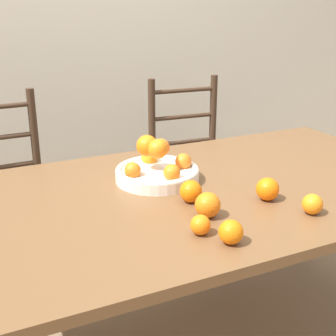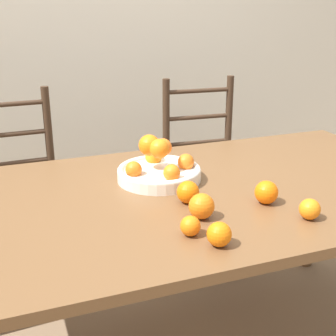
# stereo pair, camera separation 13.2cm
# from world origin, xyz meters

# --- Properties ---
(wall_back) EXTENTS (8.00, 0.06, 2.60)m
(wall_back) POSITION_xyz_m (0.00, 1.53, 1.30)
(wall_back) COLOR beige
(wall_back) RESTS_ON ground_plane
(dining_table) EXTENTS (1.95, 1.05, 0.76)m
(dining_table) POSITION_xyz_m (0.00, 0.00, 0.68)
(dining_table) COLOR brown
(dining_table) RESTS_ON ground_plane
(fruit_bowl) EXTENTS (0.32, 0.32, 0.18)m
(fruit_bowl) POSITION_xyz_m (-0.09, 0.14, 0.80)
(fruit_bowl) COLOR silver
(fruit_bowl) RESTS_ON dining_table
(orange_loose_0) EXTENTS (0.07, 0.07, 0.07)m
(orange_loose_0) POSITION_xyz_m (0.24, -0.35, 0.79)
(orange_loose_0) COLOR orange
(orange_loose_0) RESTS_ON dining_table
(orange_loose_1) EXTENTS (0.08, 0.08, 0.08)m
(orange_loose_1) POSITION_xyz_m (-0.07, -0.09, 0.80)
(orange_loose_1) COLOR orange
(orange_loose_1) RESTS_ON dining_table
(orange_loose_2) EXTENTS (0.08, 0.08, 0.08)m
(orange_loose_2) POSITION_xyz_m (0.18, -0.19, 0.80)
(orange_loose_2) COLOR orange
(orange_loose_2) RESTS_ON dining_table
(orange_loose_3) EXTENTS (0.08, 0.08, 0.08)m
(orange_loose_3) POSITION_xyz_m (-0.08, -0.22, 0.80)
(orange_loose_3) COLOR orange
(orange_loose_3) RESTS_ON dining_table
(orange_loose_4) EXTENTS (0.06, 0.06, 0.06)m
(orange_loose_4) POSITION_xyz_m (-0.15, -0.31, 0.79)
(orange_loose_4) COLOR orange
(orange_loose_4) RESTS_ON dining_table
(orange_loose_5) EXTENTS (0.07, 0.07, 0.07)m
(orange_loose_5) POSITION_xyz_m (-0.10, -0.40, 0.79)
(orange_loose_5) COLOR orange
(orange_loose_5) RESTS_ON dining_table
(chair_left) EXTENTS (0.43, 0.41, 1.01)m
(chair_left) POSITION_xyz_m (-0.59, 0.80, 0.48)
(chair_left) COLOR #382619
(chair_left) RESTS_ON ground_plane
(chair_right) EXTENTS (0.45, 0.43, 1.01)m
(chair_right) POSITION_xyz_m (0.42, 0.80, 0.48)
(chair_right) COLOR #382619
(chair_right) RESTS_ON ground_plane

